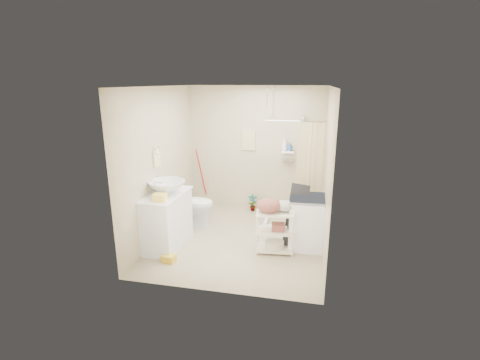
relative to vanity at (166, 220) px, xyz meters
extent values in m
plane|color=tan|center=(1.16, 0.46, -0.46)|extent=(3.20, 3.20, 0.00)
cube|color=silver|center=(1.16, 0.46, 2.14)|extent=(2.80, 3.20, 0.04)
cube|color=#C3B797|center=(1.16, 2.06, 0.84)|extent=(2.80, 0.04, 2.60)
cube|color=#C3B797|center=(1.16, -1.14, 0.84)|extent=(2.80, 0.04, 2.60)
cube|color=#C3B797|center=(-0.24, 0.46, 0.84)|extent=(0.04, 3.20, 2.60)
cube|color=#C3B797|center=(2.56, 0.46, 0.84)|extent=(0.04, 3.20, 2.60)
cube|color=silver|center=(0.00, 0.00, 0.00)|extent=(0.62, 1.06, 0.92)
imported|color=silver|center=(0.03, 0.05, 0.56)|extent=(0.70, 0.70, 0.21)
cube|color=#FADD52|center=(0.08, -0.33, 0.51)|extent=(0.21, 0.17, 0.11)
cube|color=gold|center=(0.25, -0.52, -0.38)|extent=(0.31, 0.25, 0.15)
imported|color=white|center=(0.12, 0.97, -0.04)|extent=(0.82, 0.47, 0.84)
imported|color=#9A5332|center=(1.13, 1.89, -0.27)|extent=(0.22, 0.17, 0.37)
imported|color=brown|center=(1.35, 1.84, -0.31)|extent=(0.21, 0.21, 0.30)
cube|color=#CFC18B|center=(1.01, 2.04, 1.04)|extent=(0.28, 0.03, 0.42)
imported|color=white|center=(1.76, 1.99, 1.00)|extent=(0.12, 0.13, 0.27)
imported|color=#325499|center=(1.86, 1.98, 0.95)|extent=(0.10, 0.10, 0.17)
cube|color=white|center=(2.30, 0.45, -0.02)|extent=(0.62, 0.64, 0.87)
camera|label=1|loc=(2.31, -4.99, 2.22)|focal=26.00mm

